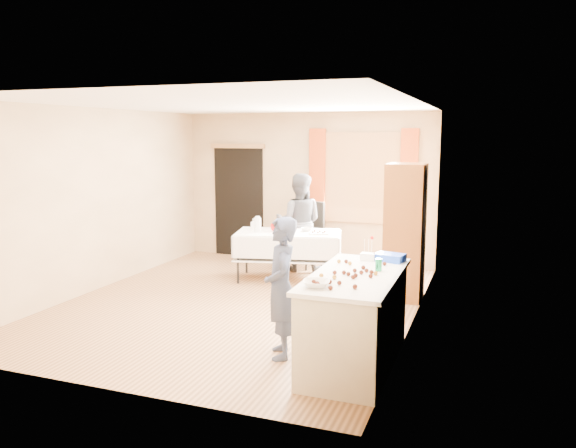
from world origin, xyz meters
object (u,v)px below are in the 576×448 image
at_px(cabinet, 405,232).
at_px(chair, 307,247).
at_px(counter, 355,320).
at_px(girl, 281,288).
at_px(party_table, 288,251).
at_px(woman, 299,222).

relative_size(cabinet, chair, 1.67).
xyz_separation_m(counter, girl, (-0.75, -0.05, 0.26)).
height_order(party_table, chair, chair).
xyz_separation_m(cabinet, party_table, (-1.83, 0.39, -0.48)).
xyz_separation_m(counter, woman, (-1.77, 3.46, 0.35)).
bearing_deg(girl, chair, 170.03).
height_order(party_table, girl, girl).
distance_m(party_table, woman, 0.73).
height_order(cabinet, chair, cabinet).
relative_size(party_table, girl, 1.23).
relative_size(cabinet, woman, 1.15).
bearing_deg(counter, chair, 114.72).
height_order(counter, chair, chair).
bearing_deg(cabinet, woman, 151.45).
height_order(counter, woman, woman).
distance_m(cabinet, party_table, 1.93).
relative_size(chair, girl, 0.77).
relative_size(cabinet, girl, 1.29).
relative_size(counter, chair, 1.52).
height_order(cabinet, girl, cabinet).
bearing_deg(girl, counter, 69.57).
relative_size(counter, girl, 1.18).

